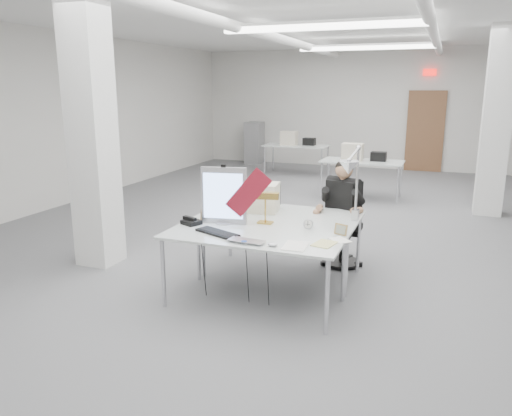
# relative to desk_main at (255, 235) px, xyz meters

# --- Properties ---
(room_shell) EXTENTS (10.04, 14.04, 3.24)m
(room_shell) POSITION_rel_desk_main_xyz_m (0.04, 2.63, 0.95)
(room_shell) COLOR #5B5B5E
(room_shell) RESTS_ON ground
(desk_main) EXTENTS (1.80, 0.90, 0.02)m
(desk_main) POSITION_rel_desk_main_xyz_m (0.00, 0.00, 0.00)
(desk_main) COLOR silver
(desk_main) RESTS_ON room_shell
(desk_second) EXTENTS (1.80, 0.90, 0.02)m
(desk_second) POSITION_rel_desk_main_xyz_m (0.00, 0.90, 0.00)
(desk_second) COLOR silver
(desk_second) RESTS_ON room_shell
(bg_desk_a) EXTENTS (1.60, 0.80, 0.02)m
(bg_desk_a) POSITION_rel_desk_main_xyz_m (0.20, 5.50, 0.00)
(bg_desk_a) COLOR silver
(bg_desk_a) RESTS_ON room_shell
(bg_desk_b) EXTENTS (1.60, 0.80, 0.02)m
(bg_desk_b) POSITION_rel_desk_main_xyz_m (-1.80, 7.70, 0.00)
(bg_desk_b) COLOR silver
(bg_desk_b) RESTS_ON room_shell
(filing_cabinet) EXTENTS (0.45, 0.55, 1.20)m
(filing_cabinet) POSITION_rel_desk_main_xyz_m (-3.50, 9.15, -0.14)
(filing_cabinet) COLOR gray
(filing_cabinet) RESTS_ON room_shell
(office_chair) EXTENTS (0.61, 0.61, 0.97)m
(office_chair) POSITION_rel_desk_main_xyz_m (0.60, 1.48, -0.26)
(office_chair) COLOR black
(office_chair) RESTS_ON room_shell
(seated_person) EXTENTS (0.63, 0.69, 0.86)m
(seated_person) POSITION_rel_desk_main_xyz_m (0.60, 1.43, 0.16)
(seated_person) COLOR black
(seated_person) RESTS_ON office_chair
(monitor) EXTENTS (0.49, 0.14, 0.61)m
(monitor) POSITION_rel_desk_main_xyz_m (-0.45, 0.27, 0.32)
(monitor) COLOR #AAAAAE
(monitor) RESTS_ON desk_main
(pennant) EXTENTS (0.49, 0.12, 0.54)m
(pennant) POSITION_rel_desk_main_xyz_m (-0.16, 0.23, 0.38)
(pennant) COLOR maroon
(pennant) RESTS_ON monitor
(keyboard) EXTENTS (0.52, 0.34, 0.02)m
(keyboard) POSITION_rel_desk_main_xyz_m (-0.35, -0.13, 0.02)
(keyboard) COLOR black
(keyboard) RESTS_ON desk_main
(laptop) EXTENTS (0.37, 0.26, 0.03)m
(laptop) POSITION_rel_desk_main_xyz_m (0.03, -0.35, 0.03)
(laptop) COLOR #A9A8AD
(laptop) RESTS_ON desk_main
(mouse) EXTENTS (0.10, 0.07, 0.04)m
(mouse) POSITION_rel_desk_main_xyz_m (0.30, -0.32, 0.03)
(mouse) COLOR silver
(mouse) RESTS_ON desk_main
(bankers_lamp) EXTENTS (0.30, 0.17, 0.32)m
(bankers_lamp) POSITION_rel_desk_main_xyz_m (-0.04, 0.42, 0.17)
(bankers_lamp) COLOR gold
(bankers_lamp) RESTS_ON desk_main
(desk_phone) EXTENTS (0.23, 0.22, 0.05)m
(desk_phone) POSITION_rel_desk_main_xyz_m (-0.77, 0.10, 0.04)
(desk_phone) COLOR black
(desk_phone) RESTS_ON desk_main
(picture_frame_left) EXTENTS (0.15, 0.04, 0.11)m
(picture_frame_left) POSITION_rel_desk_main_xyz_m (-0.69, 0.32, 0.07)
(picture_frame_left) COLOR olive
(picture_frame_left) RESTS_ON desk_main
(picture_frame_right) EXTENTS (0.14, 0.09, 0.11)m
(picture_frame_right) POSITION_rel_desk_main_xyz_m (0.81, 0.28, 0.07)
(picture_frame_right) COLOR tan
(picture_frame_right) RESTS_ON desk_main
(desk_clock) EXTENTS (0.11, 0.04, 0.10)m
(desk_clock) POSITION_rel_desk_main_xyz_m (0.45, 0.38, 0.06)
(desk_clock) COLOR #A8A8AD
(desk_clock) RESTS_ON desk_main
(paper_stack_a) EXTENTS (0.23, 0.32, 0.01)m
(paper_stack_a) POSITION_rel_desk_main_xyz_m (0.49, -0.23, 0.02)
(paper_stack_a) COLOR white
(paper_stack_a) RESTS_ON desk_main
(paper_stack_b) EXTENTS (0.23, 0.28, 0.01)m
(paper_stack_b) POSITION_rel_desk_main_xyz_m (0.73, -0.08, 0.02)
(paper_stack_b) COLOR #E1D986
(paper_stack_b) RESTS_ON desk_main
(paper_stack_c) EXTENTS (0.25, 0.25, 0.01)m
(paper_stack_c) POSITION_rel_desk_main_xyz_m (0.84, 0.09, 0.02)
(paper_stack_c) COLOR white
(paper_stack_c) RESTS_ON desk_main
(beige_monitor) EXTENTS (0.40, 0.38, 0.34)m
(beige_monitor) POSITION_rel_desk_main_xyz_m (-0.24, 0.92, 0.18)
(beige_monitor) COLOR beige
(beige_monitor) RESTS_ON desk_second
(architect_lamp) EXTENTS (0.22, 0.62, 0.80)m
(architect_lamp) POSITION_rel_desk_main_xyz_m (0.85, 0.65, 0.41)
(architect_lamp) COLOR silver
(architect_lamp) RESTS_ON desk_second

